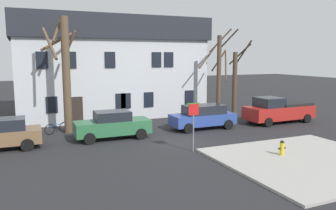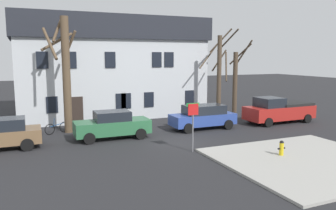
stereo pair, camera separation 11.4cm
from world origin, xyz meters
name	(u,v)px [view 1 (the left image)]	position (x,y,z in m)	size (l,w,h in m)	color
ground_plane	(179,141)	(0.00, 0.00, 0.00)	(120.00, 120.00, 0.00)	#262628
sidewalk_slab	(308,160)	(4.07, -6.11, 0.06)	(8.28, 7.68, 0.12)	#A8A59E
building_main	(109,66)	(-1.32, 11.56, 4.20)	(15.77, 8.42, 8.27)	silver
tree_bare_near	(65,71)	(-5.79, 5.20, 4.11)	(2.28, 2.87, 7.63)	brown
tree_bare_mid	(219,74)	(6.06, 5.33, 3.70)	(2.88, 2.20, 7.29)	#4C3D2D
tree_bare_far	(235,80)	(8.34, 6.37, 3.06)	(2.57, 2.10, 6.44)	#4C3D2D
car_green_sedan	(113,125)	(-3.46, 2.26, 0.86)	(4.63, 1.99, 1.73)	#2D6B42
car_blue_wagon	(203,116)	(3.09, 2.53, 0.88)	(4.59, 1.95, 1.69)	#2D4799
pickup_truck_red	(278,110)	(9.53, 2.20, 0.97)	(5.57, 2.30, 1.99)	#AD231E
fire_hydrant	(282,147)	(3.37, -5.04, 0.51)	(0.42, 0.22, 0.76)	gold
street_sign_pole	(194,118)	(-0.26, -2.33, 1.85)	(0.76, 0.07, 2.64)	slate
bicycle_leaning	(57,128)	(-6.48, 5.12, 0.37)	(1.63, 0.73, 1.03)	black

